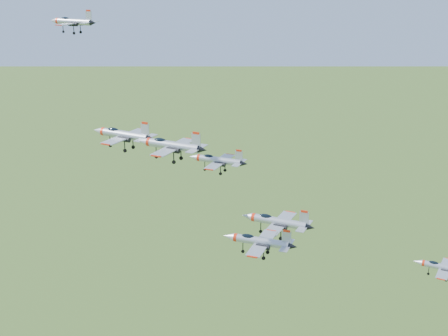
% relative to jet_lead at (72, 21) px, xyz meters
% --- Properties ---
extents(jet_lead, '(11.33, 9.45, 3.03)m').
position_rel_jet_lead_xyz_m(jet_lead, '(0.00, 0.00, 0.00)').
color(jet_lead, '#ABAFB8').
extents(jet_left_high, '(13.66, 11.45, 3.66)m').
position_rel_jet_lead_xyz_m(jet_left_high, '(16.62, -12.85, -18.15)').
color(jet_left_high, '#ABAFB8').
extents(jet_right_high, '(12.73, 10.61, 3.40)m').
position_rel_jet_lead_xyz_m(jet_right_high, '(30.00, -22.12, -16.25)').
color(jet_right_high, '#ABAFB8').
extents(jet_left_low, '(12.44, 10.30, 3.32)m').
position_rel_jet_lead_xyz_m(jet_left_low, '(30.24, -0.34, -25.43)').
color(jet_left_low, '#ABAFB8').
extents(jet_right_low, '(12.51, 10.30, 3.35)m').
position_rel_jet_lead_xyz_m(jet_right_low, '(44.49, -20.99, -31.34)').
color(jet_right_low, '#ABAFB8').
extents(jet_trail, '(13.79, 11.46, 3.68)m').
position_rel_jet_lead_xyz_m(jet_trail, '(44.78, -10.26, -32.27)').
color(jet_trail, '#ABAFB8').
extents(jet_extra, '(10.91, 9.13, 2.92)m').
position_rel_jet_lead_xyz_m(jet_extra, '(73.71, 2.17, -42.66)').
color(jet_extra, '#ABAFB8').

